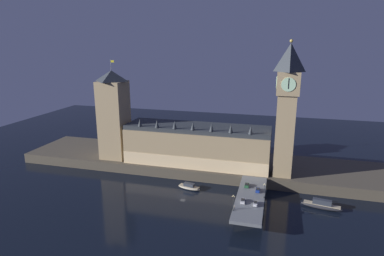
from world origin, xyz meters
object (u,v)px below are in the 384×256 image
(boat_downstream, at_px, (322,205))
(car_northbound_lead, at_px, (247,185))
(victoria_tower, at_px, (114,115))
(car_southbound_trail, at_px, (258,190))
(street_lamp_near, at_px, (233,201))
(car_northbound_trail, at_px, (243,201))
(pedestrian_near_rail, at_px, (234,207))
(car_southbound_lead, at_px, (256,204))
(clock_tower, at_px, (287,107))
(street_lamp_mid, at_px, (264,189))
(boat_upstream, at_px, (189,187))

(boat_downstream, bearing_deg, car_northbound_lead, 178.63)
(victoria_tower, height_order, car_southbound_trail, victoria_tower)
(street_lamp_near, bearing_deg, car_northbound_trail, 68.80)
(car_southbound_trail, bearing_deg, car_northbound_lead, 143.94)
(pedestrian_near_rail, relative_size, boat_downstream, 0.10)
(boat_downstream, bearing_deg, victoria_tower, 167.92)
(car_southbound_lead, bearing_deg, street_lamp_near, -140.62)
(car_northbound_lead, bearing_deg, car_southbound_lead, -72.75)
(car_southbound_lead, bearing_deg, car_southbound_trail, 90.00)
(car_southbound_lead, height_order, car_southbound_trail, car_southbound_lead)
(car_southbound_lead, height_order, pedestrian_near_rail, pedestrian_near_rail)
(clock_tower, xyz_separation_m, victoria_tower, (-98.29, 2.85, -10.34))
(car_northbound_lead, xyz_separation_m, car_northbound_trail, (0.00, -16.56, -0.01))
(street_lamp_near, distance_m, boat_downstream, 45.22)
(victoria_tower, relative_size, car_northbound_trail, 13.45)
(car_southbound_trail, distance_m, pedestrian_near_rail, 21.16)
(pedestrian_near_rail, height_order, street_lamp_mid, street_lamp_mid)
(car_southbound_trail, bearing_deg, boat_downstream, 6.26)
(clock_tower, relative_size, victoria_tower, 1.19)
(clock_tower, xyz_separation_m, car_southbound_trail, (-10.68, -25.20, -35.26))
(pedestrian_near_rail, relative_size, street_lamp_mid, 0.25)
(victoria_tower, height_order, pedestrian_near_rail, victoria_tower)
(clock_tower, height_order, street_lamp_near, clock_tower)
(car_northbound_lead, height_order, car_southbound_lead, car_southbound_lead)
(car_northbound_lead, distance_m, street_lamp_mid, 13.60)
(victoria_tower, relative_size, boat_upstream, 4.55)
(pedestrian_near_rail, distance_m, boat_upstream, 38.52)
(victoria_tower, relative_size, car_southbound_lead, 15.00)
(street_lamp_near, bearing_deg, pedestrian_near_rail, 70.62)
(street_lamp_mid, bearing_deg, clock_tower, 76.36)
(car_northbound_trail, distance_m, boat_downstream, 38.06)
(clock_tower, relative_size, street_lamp_near, 9.99)
(street_lamp_near, bearing_deg, car_southbound_trail, 67.43)
(car_northbound_lead, distance_m, street_lamp_near, 25.09)
(car_southbound_lead, height_order, boat_downstream, car_southbound_lead)
(street_lamp_near, height_order, street_lamp_mid, street_lamp_near)
(clock_tower, bearing_deg, car_southbound_lead, -105.39)
(victoria_tower, xyz_separation_m, pedestrian_near_rail, (79.42, -47.56, -24.70))
(car_northbound_lead, bearing_deg, car_southbound_trail, -36.06)
(clock_tower, height_order, car_northbound_trail, clock_tower)
(car_northbound_trail, xyz_separation_m, pedestrian_near_rail, (-2.73, -6.93, 0.23))
(boat_upstream, bearing_deg, boat_downstream, -3.62)
(clock_tower, xyz_separation_m, car_northbound_trail, (-16.14, -37.79, -35.27))
(street_lamp_near, xyz_separation_m, boat_upstream, (-26.64, 27.85, -9.66))
(street_lamp_near, relative_size, boat_upstream, 0.54)
(car_southbound_trail, bearing_deg, boat_upstream, 168.45)
(car_northbound_lead, relative_size, street_lamp_mid, 0.64)
(victoria_tower, xyz_separation_m, car_northbound_trail, (82.15, -40.63, -24.93))
(clock_tower, relative_size, car_southbound_trail, 16.13)
(clock_tower, xyz_separation_m, car_southbound_lead, (-10.68, -38.81, -35.24))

